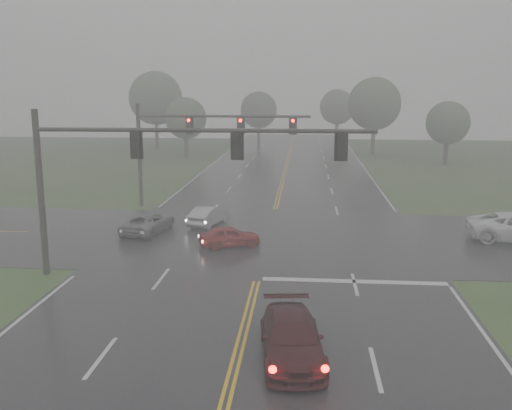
# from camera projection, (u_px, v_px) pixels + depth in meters

# --- Properties ---
(main_road) EXTENTS (18.00, 160.00, 0.02)m
(main_road) POSITION_uv_depth(u_px,v_px,m) (266.00, 247.00, 32.21)
(main_road) COLOR black
(main_road) RESTS_ON ground
(cross_street) EXTENTS (120.00, 14.00, 0.02)m
(cross_street) POSITION_uv_depth(u_px,v_px,m) (268.00, 238.00, 34.16)
(cross_street) COLOR black
(cross_street) RESTS_ON ground
(stop_bar) EXTENTS (8.50, 0.50, 0.01)m
(stop_bar) POSITION_uv_depth(u_px,v_px,m) (354.00, 282.00, 26.36)
(stop_bar) COLOR #BCBCBC
(stop_bar) RESTS_ON ground
(sedan_maroon) EXTENTS (2.52, 5.04, 1.41)m
(sedan_maroon) POSITION_uv_depth(u_px,v_px,m) (291.00, 358.00, 18.90)
(sedan_maroon) COLOR black
(sedan_maroon) RESTS_ON ground
(sedan_red) EXTENTS (3.74, 2.50, 1.18)m
(sedan_red) POSITION_uv_depth(u_px,v_px,m) (230.00, 247.00, 32.18)
(sedan_red) COLOR maroon
(sedan_red) RESTS_ON ground
(sedan_silver) EXTENTS (2.38, 3.99, 1.24)m
(sedan_silver) POSITION_uv_depth(u_px,v_px,m) (209.00, 225.00, 37.31)
(sedan_silver) COLOR #A0A2A7
(sedan_silver) RESTS_ON ground
(car_grey) EXTENTS (2.84, 4.79, 1.25)m
(car_grey) POSITION_uv_depth(u_px,v_px,m) (148.00, 233.00, 35.34)
(car_grey) COLOR slate
(car_grey) RESTS_ON ground
(signal_gantry_near) EXTENTS (15.63, 0.34, 7.87)m
(signal_gantry_near) POSITION_uv_depth(u_px,v_px,m) (141.00, 160.00, 25.99)
(signal_gantry_near) COLOR black
(signal_gantry_near) RESTS_ON ground
(signal_gantry_far) EXTENTS (12.84, 0.39, 7.69)m
(signal_gantry_far) POSITION_uv_depth(u_px,v_px,m) (191.00, 135.00, 41.93)
(signal_gantry_far) COLOR black
(signal_gantry_far) RESTS_ON ground
(tree_nw_a) EXTENTS (5.24, 5.24, 7.69)m
(tree_nw_a) POSITION_uv_depth(u_px,v_px,m) (186.00, 118.00, 71.75)
(tree_nw_a) COLOR #352C22
(tree_nw_a) RESTS_ON ground
(tree_ne_a) EXTENTS (6.98, 6.98, 10.26)m
(tree_ne_a) POSITION_uv_depth(u_px,v_px,m) (374.00, 104.00, 75.28)
(tree_ne_a) COLOR #352C22
(tree_ne_a) RESTS_ON ground
(tree_n_mid) EXTENTS (5.66, 5.66, 8.31)m
(tree_n_mid) POSITION_uv_depth(u_px,v_px,m) (259.00, 110.00, 88.28)
(tree_n_mid) COLOR #352C22
(tree_n_mid) RESTS_ON ground
(tree_e_near) EXTENTS (5.00, 5.00, 7.35)m
(tree_e_near) POSITION_uv_depth(u_px,v_px,m) (448.00, 123.00, 65.86)
(tree_e_near) COLOR #352C22
(tree_e_near) RESTS_ON ground
(tree_nw_b) EXTENTS (7.63, 7.63, 11.20)m
(tree_nw_b) POSITION_uv_depth(u_px,v_px,m) (156.00, 98.00, 81.62)
(tree_nw_b) COLOR #352C22
(tree_nw_b) RESTS_ON ground
(tree_n_far) EXTENTS (5.86, 5.86, 8.61)m
(tree_n_far) POSITION_uv_depth(u_px,v_px,m) (337.00, 107.00, 95.38)
(tree_n_far) COLOR #352C22
(tree_n_far) RESTS_ON ground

